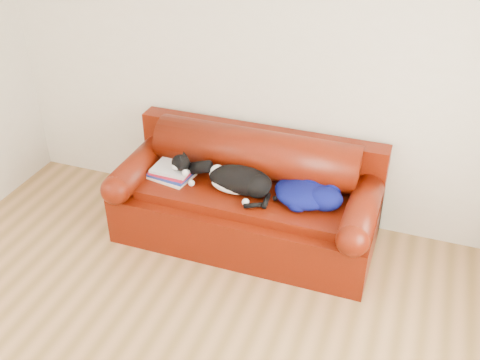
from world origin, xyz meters
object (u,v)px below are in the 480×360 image
object	(u,v)px
sofa_base	(246,214)
cat	(239,181)
book_stack	(172,172)
blanket	(307,193)

from	to	relation	value
sofa_base	cat	size ratio (longest dim) A/B	3.00
sofa_base	book_stack	size ratio (longest dim) A/B	5.54
book_stack	blanket	world-z (taller)	blanket
book_stack	blanket	xyz separation A→B (m)	(1.13, 0.04, 0.02)
book_stack	cat	distance (m)	0.59
cat	blanket	bearing A→B (deg)	24.20
cat	sofa_base	bearing A→B (deg)	80.79
sofa_base	book_stack	distance (m)	0.70
book_stack	cat	size ratio (longest dim) A/B	0.54
sofa_base	book_stack	world-z (taller)	book_stack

